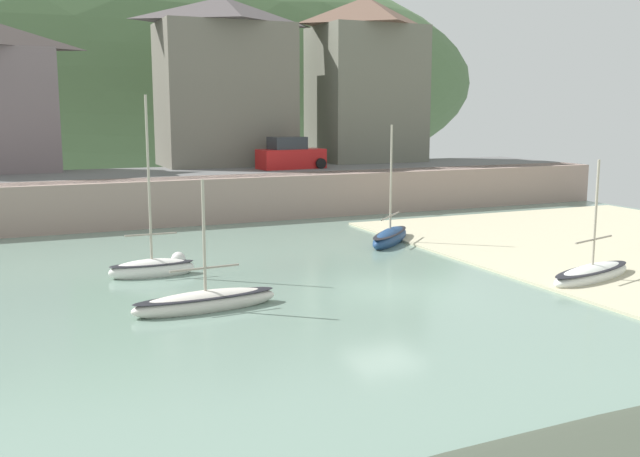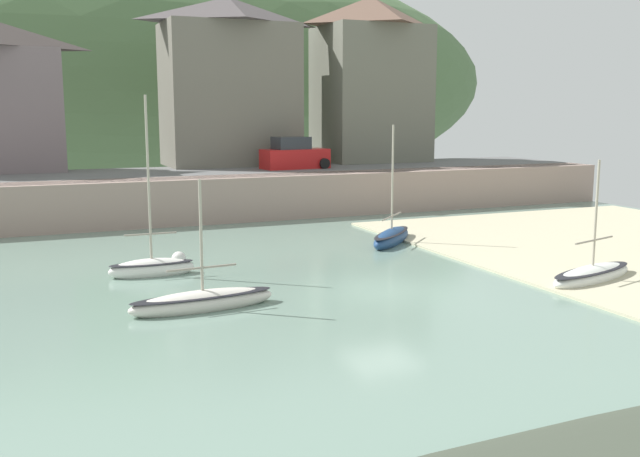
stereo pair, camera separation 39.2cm
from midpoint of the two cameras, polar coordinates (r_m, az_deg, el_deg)
name	(u,v)px [view 1 (the left image)]	position (r m, az deg, el deg)	size (l,w,h in m)	color
quay_seawall	(232,194)	(40.03, -7.28, 2.70)	(48.00, 9.40, 2.40)	gray
hillside_backdrop	(115,80)	(76.64, -16.09, 11.28)	(80.00, 44.00, 25.72)	#507045
waterfront_building_centre	(225,81)	(47.75, -7.78, 11.50)	(8.64, 5.43, 10.67)	#6A665A
waterfront_building_right	(366,79)	(51.52, 3.44, 11.76)	(7.33, 6.18, 11.30)	#68695A
sailboat_tall_mast	(390,237)	(32.59, 5.24, -0.66)	(3.70, 3.66, 5.51)	navy
rowboat_small_beached	(152,267)	(26.80, -13.59, -3.02)	(3.10, 0.95, 6.67)	white
motorboat_with_cabin	(206,302)	(22.03, -9.57, -5.73)	(4.58, 1.40, 4.12)	silver
sailboat_far_left	(592,274)	(26.98, 20.38, -3.40)	(4.63, 2.33, 4.45)	white
parked_car_near_slipway	(290,156)	(44.39, -2.63, 5.81)	(4.24, 2.08, 1.95)	red
mooring_buoy	(178,259)	(28.83, -11.56, -2.38)	(0.56, 0.56, 0.56)	silver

